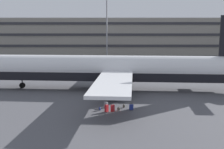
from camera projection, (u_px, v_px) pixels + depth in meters
ground_plane at (104, 88)px, 44.95m from camera, size 600.00×600.00×0.00m
terminal_structure at (107, 39)px, 89.62m from camera, size 172.44×21.02×12.57m
airliner at (113, 70)px, 43.28m from camera, size 44.54×36.08×11.36m
light_mast_left at (105, 8)px, 73.11m from camera, size 1.80×0.50×26.18m
suitcase_large at (130, 107)px, 32.64m from camera, size 0.48×0.26×0.80m
suitcase_scuffed at (105, 105)px, 33.67m from camera, size 0.50×0.48×0.78m
suitcase_orange at (105, 108)px, 31.83m from camera, size 0.46×0.50×1.06m
suitcase_laid_flat at (111, 108)px, 31.92m from camera, size 0.46×0.41×1.03m
backpack_black at (123, 106)px, 33.69m from camera, size 0.31×0.25×0.47m
backpack_teal at (117, 109)px, 32.47m from camera, size 0.41×0.32×0.48m
backpack_purple at (98, 109)px, 32.49m from camera, size 0.24×0.37×0.47m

